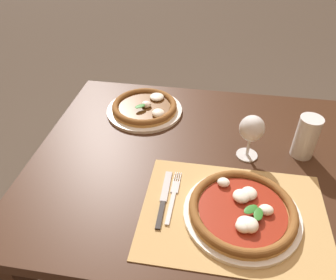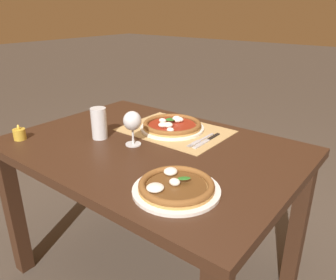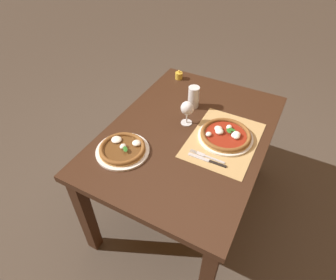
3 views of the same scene
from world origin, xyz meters
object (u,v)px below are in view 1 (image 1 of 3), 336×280
(pizza_far, at_px, (145,107))
(fork, at_px, (173,196))
(pizza_near, at_px, (243,211))
(wine_glass, at_px, (252,130))
(pint_glass, at_px, (306,138))
(knife, at_px, (164,198))

(pizza_far, height_order, fork, pizza_far)
(pizza_near, xyz_separation_m, wine_glass, (0.02, 0.26, 0.08))
(pizza_far, relative_size, pint_glass, 2.03)
(knife, bearing_deg, pizza_near, -6.59)
(pint_glass, relative_size, fork, 0.72)
(wine_glass, distance_m, pint_glass, 0.19)
(knife, bearing_deg, wine_glass, 44.11)
(wine_glass, relative_size, pint_glass, 1.07)
(pizza_near, distance_m, fork, 0.20)
(wine_glass, xyz_separation_m, pint_glass, (0.18, 0.04, -0.04))
(wine_glass, bearing_deg, fork, -134.08)
(pizza_far, distance_m, fork, 0.46)
(pizza_far, height_order, knife, pizza_far)
(wine_glass, relative_size, fork, 0.77)
(wine_glass, height_order, knife, wine_glass)
(pizza_near, relative_size, pizza_far, 1.08)
(pizza_far, bearing_deg, wine_glass, -27.51)
(fork, bearing_deg, knife, -156.24)
(pizza_near, xyz_separation_m, pizza_far, (-0.37, 0.46, -0.00))
(pizza_near, relative_size, wine_glass, 2.04)
(pizza_near, bearing_deg, fork, 169.32)
(pizza_far, bearing_deg, pint_glass, -16.28)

